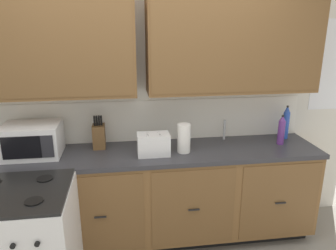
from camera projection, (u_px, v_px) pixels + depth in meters
The scene contains 10 objects.
wall_unit at pixel (141, 68), 2.90m from camera, with size 4.39×0.40×2.40m.
counter_run at pixel (146, 196), 3.07m from camera, with size 3.22×0.64×0.93m.
stove_range at pixel (21, 250), 2.35m from camera, with size 0.76×0.68×0.95m.
microwave at pixel (32, 140), 2.81m from camera, with size 0.48×0.37×0.28m.
toaster at pixel (153, 144), 2.84m from camera, with size 0.28×0.18×0.19m.
knife_block at pixel (99, 136), 2.99m from camera, with size 0.11×0.14×0.31m.
sink_faucet at pixel (224, 130), 3.21m from camera, with size 0.02×0.02×0.20m, color #B2B5BA.
paper_towel_roll at pixel (184, 138), 2.89m from camera, with size 0.12×0.12×0.26m, color white.
bottle_violet at pixel (281, 130), 3.07m from camera, with size 0.07×0.07×0.29m.
bottle_blue at pixel (286, 122), 3.23m from camera, with size 0.06×0.06×0.33m.
Camera 1 is at (-0.17, -2.43, 2.03)m, focal length 34.81 mm.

